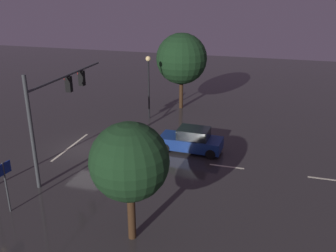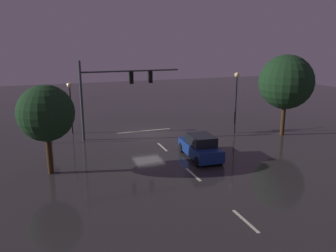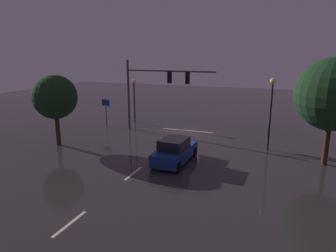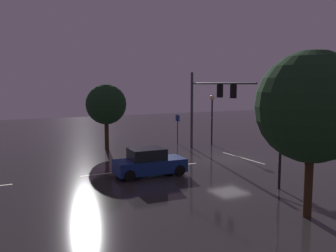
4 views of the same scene
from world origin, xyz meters
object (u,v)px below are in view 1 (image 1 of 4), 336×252
at_px(route_sign, 5,177).
at_px(tree_left_near, 182,59).
at_px(traffic_signal_assembly, 57,100).
at_px(car_approaching, 191,140).
at_px(tree_right_near, 129,162).
at_px(street_lamp_left_kerb, 149,76).

xyz_separation_m(route_sign, tree_left_near, (-19.20, 4.14, 2.66)).
distance_m(traffic_signal_assembly, car_approaching, 9.34).
distance_m(tree_left_near, tree_right_near, 19.63).
relative_size(traffic_signal_assembly, route_sign, 3.06).
relative_size(street_lamp_left_kerb, tree_right_near, 0.97).
height_order(street_lamp_left_kerb, tree_right_near, tree_right_near).
height_order(traffic_signal_assembly, tree_right_near, traffic_signal_assembly).
bearing_deg(route_sign, tree_right_near, 88.04).
relative_size(route_sign, tree_left_near, 0.40).
bearing_deg(tree_left_near, street_lamp_left_kerb, -27.82).
bearing_deg(tree_right_near, route_sign, -91.96).
bearing_deg(tree_left_near, car_approaching, 18.41).
bearing_deg(car_approaching, traffic_signal_assembly, -58.07).
distance_m(street_lamp_left_kerb, tree_right_near, 16.42).
bearing_deg(tree_right_near, car_approaching, 177.25).
distance_m(car_approaching, street_lamp_left_kerb, 8.18).
distance_m(traffic_signal_assembly, tree_left_near, 14.54).
relative_size(street_lamp_left_kerb, tree_left_near, 0.78).
xyz_separation_m(street_lamp_left_kerb, tree_left_near, (-3.66, 1.93, 0.89)).
distance_m(car_approaching, route_sign, 12.28).
relative_size(car_approaching, route_sign, 1.60).
height_order(car_approaching, route_sign, route_sign).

